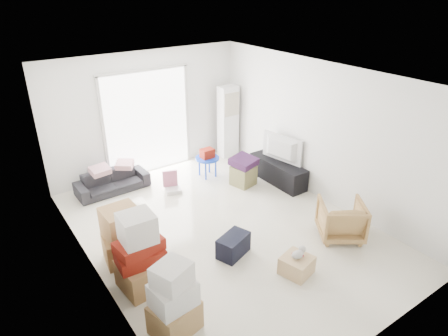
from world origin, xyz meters
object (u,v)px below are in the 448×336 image
ottoman (243,175)px  television (279,159)px  kids_table (207,157)px  ac_tower (228,122)px  wood_crate (297,265)px  armchair (341,218)px  sofa (112,178)px  tv_console (278,172)px

ottoman → television: bearing=-24.7°
kids_table → television: bearing=-44.7°
ac_tower → kids_table: bearing=-146.3°
ac_tower → wood_crate: size_ratio=4.16×
ac_tower → wood_crate: bearing=-112.3°
armchair → kids_table: armchair is taller
ottoman → kids_table: size_ratio=0.66×
sofa → wood_crate: bearing=-73.3°
ac_tower → television: size_ratio=1.75×
sofa → ottoman: 2.75m
kids_table → ac_tower: bearing=33.7°
sofa → ac_tower: bearing=1.4°
tv_console → television: television is taller
ac_tower → ottoman: bearing=-113.6°
armchair → kids_table: size_ratio=1.12×
tv_console → television: (0.00, 0.00, 0.30)m
armchair → wood_crate: 1.33m
television → kids_table: size_ratio=1.52×
armchair → ottoman: bearing=-50.4°
television → ottoman: 0.83m
television → armchair: armchair is taller
tv_console → sofa: (-3.11, 1.66, 0.05)m
ac_tower → sofa: bearing=-177.2°
ottoman → kids_table: (-0.41, 0.78, 0.25)m
ac_tower → ottoman: (-0.65, -1.48, -0.66)m
television → ottoman: television is taller
television → wood_crate: television is taller
wood_crate → tv_console: bearing=53.7°
tv_console → armchair: armchair is taller
sofa → armchair: (2.61, -3.80, 0.08)m
tv_console → ac_tower: bearing=91.6°
tv_console → armchair: bearing=-103.0°
sofa → kids_table: (2.00, -0.56, 0.18)m
armchair → kids_table: bearing=-44.3°
armchair → ottoman: armchair is taller
ac_tower → kids_table: (-1.06, -0.71, -0.40)m
tv_console → kids_table: size_ratio=2.18×
sofa → kids_table: size_ratio=2.25×
ac_tower → armchair: (-0.45, -3.95, -0.51)m
armchair → ottoman: (-0.20, 2.47, -0.15)m
wood_crate → television: bearing=53.7°
armchair → television: bearing=-68.1°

